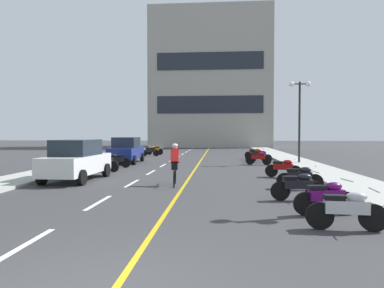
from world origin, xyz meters
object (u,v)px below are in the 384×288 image
Objects in this scene: parked_car_near at (77,160)px; motorcycle_7 at (259,158)px; motorcycle_12 at (155,150)px; motorcycle_1 at (326,197)px; motorcycle_4 at (284,168)px; parked_car_mid at (126,150)px; motorcycle_3 at (300,177)px; motorcycle_2 at (298,186)px; motorcycle_9 at (256,154)px; motorcycle_0 at (347,209)px; motorcycle_5 at (105,163)px; motorcycle_8 at (260,156)px; motorcycle_6 at (116,160)px; cyclist_rider at (175,163)px; motorcycle_11 at (150,151)px; motorcycle_10 at (255,153)px; street_lamp_mid at (300,104)px.

parked_car_near is 12.17m from motorcycle_7.
motorcycle_7 is 13.36m from motorcycle_12.
motorcycle_1 is (9.11, -5.79, -0.44)m from parked_car_near.
parked_car_near reaches higher than motorcycle_4.
parked_car_mid is 14.38m from motorcycle_3.
motorcycle_4 is at bearing 84.12° from motorcycle_2.
motorcycle_7 and motorcycle_9 have the same top height.
motorcycle_2 is at bearing -90.70° from motorcycle_7.
motorcycle_1 is 7.49m from motorcycle_4.
parked_car_near is 11.62m from motorcycle_0.
motorcycle_2 is at bearing -40.43° from motorcycle_5.
motorcycle_8 is (9.18, 6.44, 0.00)m from motorcycle_5.
motorcycle_12 is (-0.05, 12.63, 0.00)m from motorcycle_6.
parked_car_near reaches higher than motorcycle_12.
cyclist_rider is (-4.55, 4.70, 0.41)m from motorcycle_1.
parked_car_near is 8.98m from parked_car_mid.
cyclist_rider is at bearing -113.16° from motorcycle_8.
motorcycle_7 is (8.86, 2.68, 0.00)m from motorcycle_6.
parked_car_mid is at bearing 95.32° from motorcycle_6.
motorcycle_3 is 0.95× the size of cyclist_rider.
motorcycle_11 is (0.06, 15.99, -0.44)m from parked_car_near.
street_lamp_mid is at bearing -61.14° from motorcycle_10.
motorcycle_12 is at bearing 110.69° from motorcycle_1.
street_lamp_mid is at bearing 79.71° from motorcycle_1.
motorcycle_0 is at bearing -90.54° from motorcycle_10.
motorcycle_12 is 19.77m from cyclist_rider.
motorcycle_2 is at bearing -91.92° from motorcycle_8.
parked_car_near reaches higher than motorcycle_3.
cyclist_rider reaches higher than motorcycle_3.
motorcycle_5 is at bearing 134.03° from cyclist_rider.
motorcycle_10 is (0.10, 1.76, 0.00)m from motorcycle_9.
parked_car_mid is 17.46m from motorcycle_1.
motorcycle_3 is at bearing -89.73° from motorcycle_10.
cyclist_rider reaches higher than motorcycle_7.
cyclist_rider is at bearing -76.85° from motorcycle_12.
street_lamp_mid is 5.24m from motorcycle_9.
motorcycle_4 is at bearing 89.61° from motorcycle_3.
motorcycle_1 and motorcycle_8 have the same top height.
motorcycle_2 is at bearing -91.39° from motorcycle_9.
motorcycle_4 is 11.84m from motorcycle_10.
parked_car_near is 2.55× the size of motorcycle_5.
motorcycle_4 is at bearing 29.90° from cyclist_rider.
parked_car_near is 2.49× the size of motorcycle_9.
motorcycle_4 is 0.93× the size of cyclist_rider.
motorcycle_0 is (9.11, -7.20, -0.44)m from parked_car_near.
motorcycle_9 is at bearing 133.27° from street_lamp_mid.
motorcycle_10 is at bearing 47.41° from motorcycle_5.
parked_car_near reaches higher than motorcycle_9.
motorcycle_12 is at bearing 90.25° from motorcycle_6.
motorcycle_2 is 1.02× the size of motorcycle_3.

